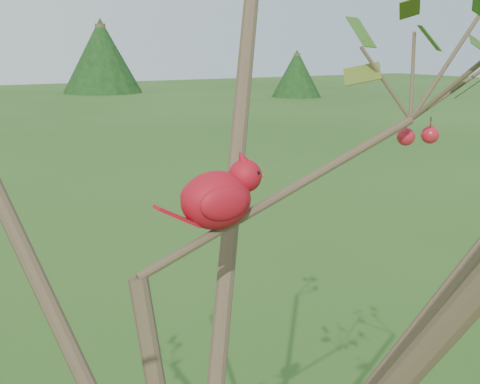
{
  "coord_description": "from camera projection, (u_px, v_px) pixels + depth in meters",
  "views": [
    {
      "loc": [
        -0.48,
        -0.95,
        2.36
      ],
      "look_at": [
        0.15,
        0.08,
        2.09
      ],
      "focal_mm": 50.0,
      "sensor_mm": 36.0,
      "label": 1
    }
  ],
  "objects": [
    {
      "name": "crabapple_tree",
      "position": [
        208.0,
        192.0,
        1.08
      ],
      "size": [
        2.35,
        2.05,
        2.95
      ],
      "color": "#463625",
      "rests_on": "ground"
    },
    {
      "name": "cardinal",
      "position": [
        220.0,
        197.0,
        1.23
      ],
      "size": [
        0.23,
        0.12,
        0.16
      ],
      "rotation": [
        0.0,
        0.0,
        -0.05
      ],
      "color": "#AB0E19",
      "rests_on": "ground"
    }
  ]
}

